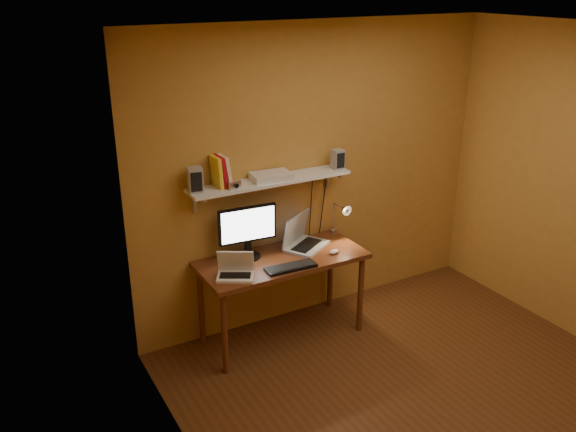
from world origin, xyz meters
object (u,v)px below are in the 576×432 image
laptop (302,238)px  mouse (334,252)px  wall_shelf (270,181)px  router (271,176)px  desk (282,267)px  netbook (235,270)px  keyboard (291,267)px  shelf_camera (235,185)px  desk_lamp (341,215)px  monitor (247,229)px  speaker_left (195,180)px  speaker_right (338,159)px

laptop → mouse: size_ratio=5.12×
wall_shelf → router: bearing=17.8°
desk → laptop: 0.33m
netbook → keyboard: size_ratio=0.83×
shelf_camera → desk_lamp: bearing=0.5°
wall_shelf → netbook: wall_shelf is taller
monitor → router: size_ratio=1.53×
wall_shelf → mouse: bearing=-38.2°
keyboard → monitor: bearing=123.9°
mouse → speaker_left: bearing=148.6°
keyboard → laptop: bearing=52.3°
desk → monitor: monitor is taller
keyboard → speaker_right: bearing=33.4°
desk → laptop: bearing=25.8°
netbook → desk_lamp: bearing=41.6°
wall_shelf → shelf_camera: size_ratio=13.20×
laptop → keyboard: bearing=-162.7°
desk → keyboard: 0.23m
keyboard → wall_shelf: bearing=89.0°
mouse → router: size_ratio=0.28×
speaker_left → desk_lamp: bearing=8.3°
wall_shelf → netbook: (-0.47, -0.30, -0.55)m
laptop → netbook: laptop is taller
monitor → netbook: size_ratio=1.44×
desk_lamp → router: router is taller
mouse → router: 0.83m
desk → monitor: bearing=147.9°
speaker_left → shelf_camera: speaker_left is taller
desk → wall_shelf: size_ratio=1.00×
keyboard → desk_lamp: size_ratio=1.11×
laptop → router: size_ratio=1.44×
mouse → speaker_right: (0.22, 0.31, 0.69)m
desk → monitor: (-0.24, 0.15, 0.34)m
desk_lamp → speaker_left: bearing=176.6°
speaker_left → speaker_right: (1.28, -0.03, -0.01)m
desk → monitor: 0.44m
wall_shelf → netbook: bearing=-147.3°
laptop → desk_lamp: desk_lamp is taller
mouse → speaker_left: 1.32m
desk → router: bearing=88.5°
wall_shelf → speaker_left: bearing=179.2°
netbook → shelf_camera: shelf_camera is taller
speaker_right → router: size_ratio=0.52×
desk → keyboard: size_ratio=3.38×
wall_shelf → netbook: size_ratio=4.08×
laptop → keyboard: size_ratio=1.11×
router → speaker_left: bearing=179.3°
laptop → wall_shelf: bearing=134.2°
keyboard → desk_lamp: bearing=29.4°
speaker_left → shelf_camera: bearing=-4.8°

